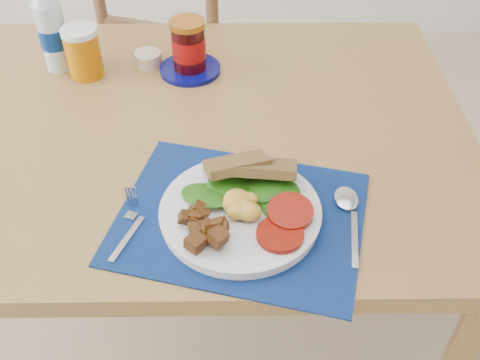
# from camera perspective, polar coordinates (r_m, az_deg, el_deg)

# --- Properties ---
(table) EXTENTS (1.40, 0.90, 0.75)m
(table) POSITION_cam_1_polar(r_m,az_deg,el_deg) (1.26, -9.85, 2.60)
(table) COLOR brown
(table) RESTS_ON ground
(chair_far) EXTENTS (0.50, 0.49, 1.09)m
(chair_far) POSITION_cam_1_polar(r_m,az_deg,el_deg) (1.83, -6.67, 12.51)
(chair_far) COLOR #56311F
(chair_far) RESTS_ON ground
(placemat) EXTENTS (0.49, 0.43, 0.00)m
(placemat) POSITION_cam_1_polar(r_m,az_deg,el_deg) (0.98, 0.03, -3.81)
(placemat) COLOR #040733
(placemat) RESTS_ON table
(breakfast_plate) EXTENTS (0.28, 0.28, 0.07)m
(breakfast_plate) POSITION_cam_1_polar(r_m,az_deg,el_deg) (0.97, -0.29, -3.11)
(breakfast_plate) COLOR silver
(breakfast_plate) RESTS_ON placemat
(fork) EXTENTS (0.05, 0.15, 0.00)m
(fork) POSITION_cam_1_polar(r_m,az_deg,el_deg) (0.99, -11.15, -4.40)
(fork) COLOR #B2B5BA
(fork) RESTS_ON placemat
(spoon) EXTENTS (0.04, 0.19, 0.01)m
(spoon) POSITION_cam_1_polar(r_m,az_deg,el_deg) (1.01, 10.96, -3.09)
(spoon) COLOR #B2B5BA
(spoon) RESTS_ON placemat
(water_bottle) EXTENTS (0.06, 0.06, 0.22)m
(water_bottle) POSITION_cam_1_polar(r_m,az_deg,el_deg) (1.40, -18.58, 14.14)
(water_bottle) COLOR #ADBFCC
(water_bottle) RESTS_ON table
(juice_glass) EXTENTS (0.08, 0.08, 0.11)m
(juice_glass) POSITION_cam_1_polar(r_m,az_deg,el_deg) (1.37, -15.62, 12.27)
(juice_glass) COLOR #AC6004
(juice_glass) RESTS_ON table
(ramekin) EXTENTS (0.07, 0.07, 0.03)m
(ramekin) POSITION_cam_1_polar(r_m,az_deg,el_deg) (1.40, -9.31, 12.06)
(ramekin) COLOR #C1A68D
(ramekin) RESTS_ON table
(jam_on_saucer) EXTENTS (0.14, 0.14, 0.13)m
(jam_on_saucer) POSITION_cam_1_polar(r_m,az_deg,el_deg) (1.34, -5.21, 13.05)
(jam_on_saucer) COLOR #05085B
(jam_on_saucer) RESTS_ON table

